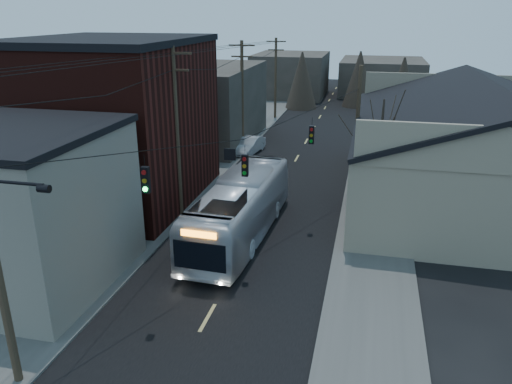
% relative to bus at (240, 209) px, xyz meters
% --- Properties ---
extents(road_surface, '(9.00, 110.00, 0.02)m').
position_rel_bus_xyz_m(road_surface, '(0.68, 14.18, -1.66)').
color(road_surface, black).
rests_on(road_surface, ground).
extents(sidewalk_left, '(4.00, 110.00, 0.12)m').
position_rel_bus_xyz_m(sidewalk_left, '(-5.82, 14.18, -1.61)').
color(sidewalk_left, '#474744').
rests_on(sidewalk_left, ground).
extents(sidewalk_right, '(4.00, 110.00, 0.12)m').
position_rel_bus_xyz_m(sidewalk_right, '(7.18, 14.18, -1.61)').
color(sidewalk_right, '#474744').
rests_on(sidewalk_right, ground).
extents(building_clapboard, '(8.00, 8.00, 7.00)m').
position_rel_bus_xyz_m(building_clapboard, '(-8.32, -6.82, 1.83)').
color(building_clapboard, slate).
rests_on(building_clapboard, ground).
extents(building_brick, '(10.00, 12.00, 10.00)m').
position_rel_bus_xyz_m(building_brick, '(-9.32, 4.18, 3.33)').
color(building_brick, black).
rests_on(building_brick, ground).
extents(building_left_far, '(9.00, 14.00, 7.00)m').
position_rel_bus_xyz_m(building_left_far, '(-8.82, 20.18, 1.83)').
color(building_left_far, '#322E28').
rests_on(building_left_far, ground).
extents(warehouse, '(16.16, 20.60, 7.73)m').
position_rel_bus_xyz_m(warehouse, '(13.68, 9.18, 1.03)').
color(warehouse, gray).
rests_on(warehouse, ground).
extents(building_far_left, '(10.00, 12.00, 6.00)m').
position_rel_bus_xyz_m(building_far_left, '(-5.32, 49.18, 1.33)').
color(building_far_left, '#322E28').
rests_on(building_far_left, ground).
extents(building_far_right, '(12.00, 14.00, 5.00)m').
position_rel_bus_xyz_m(building_far_right, '(7.68, 54.18, 0.83)').
color(building_far_right, '#322E28').
rests_on(building_far_right, ground).
extents(bare_tree, '(0.40, 0.40, 7.20)m').
position_rel_bus_xyz_m(bare_tree, '(7.18, 4.18, 1.93)').
color(bare_tree, black).
rests_on(bare_tree, ground).
extents(utility_lines, '(11.24, 45.28, 10.50)m').
position_rel_bus_xyz_m(utility_lines, '(-2.43, 8.32, 3.29)').
color(utility_lines, '#382B1E').
rests_on(utility_lines, ground).
extents(bus, '(3.33, 12.08, 3.33)m').
position_rel_bus_xyz_m(bus, '(0.00, 0.00, 0.00)').
color(bus, '#B8BCC5').
rests_on(bus, ground).
extents(parked_car, '(2.08, 4.52, 1.44)m').
position_rel_bus_xyz_m(parked_car, '(-3.62, 16.82, -0.95)').
color(parked_car, '#A8AAB0').
rests_on(parked_car, ground).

